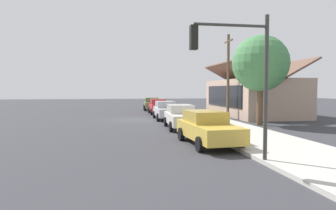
{
  "coord_description": "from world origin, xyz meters",
  "views": [
    {
      "loc": [
        25.86,
        -1.5,
        2.63
      ],
      "look_at": [
        0.6,
        2.77,
        1.3
      ],
      "focal_mm": 31.93,
      "sensor_mm": 36.0,
      "label": 1
    }
  ],
  "objects": [
    {
      "name": "car_ivory",
      "position": [
        6.22,
        2.72,
        0.82
      ],
      "size": [
        4.79,
        2.15,
        1.59
      ],
      "rotation": [
        0.0,
        0.0,
        -0.04
      ],
      "color": "silver",
      "rests_on": "ground"
    },
    {
      "name": "car_olive",
      "position": [
        -12.03,
        2.81,
        0.81
      ],
      "size": [
        4.41,
        2.25,
        1.59
      ],
      "rotation": [
        0.0,
        0.0,
        -0.05
      ],
      "color": "olive",
      "rests_on": "ground"
    },
    {
      "name": "storefront_building",
      "position": [
        -2.62,
        11.98,
        1.95
      ],
      "size": [
        12.23,
        6.44,
        5.37
      ],
      "color": "tan",
      "rests_on": "ground"
    },
    {
      "name": "ground_plane",
      "position": [
        0.0,
        0.0,
        0.0
      ],
      "size": [
        120.0,
        120.0,
        0.0
      ],
      "primitive_type": "plane",
      "color": "#38383D"
    },
    {
      "name": "traffic_light_main",
      "position": [
        16.16,
        2.54,
        3.49
      ],
      "size": [
        0.37,
        2.79,
        5.2
      ],
      "color": "#383833",
      "rests_on": "ground"
    },
    {
      "name": "car_cherry",
      "position": [
        -6.18,
        2.84,
        0.81
      ],
      "size": [
        4.53,
        2.04,
        1.59
      ],
      "rotation": [
        0.0,
        0.0,
        -0.02
      ],
      "color": "red",
      "rests_on": "ground"
    },
    {
      "name": "car_mustard",
      "position": [
        12.19,
        2.71,
        0.82
      ],
      "size": [
        4.85,
        2.25,
        1.59
      ],
      "rotation": [
        0.0,
        0.0,
        0.05
      ],
      "color": "gold",
      "rests_on": "ground"
    },
    {
      "name": "fire_hydrant_red",
      "position": [
        -4.8,
        4.2,
        0.5
      ],
      "size": [
        0.22,
        0.22,
        0.71
      ],
      "color": "red",
      "rests_on": "sidewalk_curb"
    },
    {
      "name": "car_silver",
      "position": [
        -0.02,
        2.65,
        0.81
      ],
      "size": [
        4.68,
        1.98,
        1.59
      ],
      "rotation": [
        0.0,
        0.0,
        -0.01
      ],
      "color": "silver",
      "rests_on": "ground"
    },
    {
      "name": "sidewalk_curb",
      "position": [
        0.0,
        5.6,
        0.08
      ],
      "size": [
        60.0,
        4.2,
        0.16
      ],
      "primitive_type": "cube",
      "color": "beige",
      "rests_on": "ground"
    },
    {
      "name": "shade_tree",
      "position": [
        5.37,
        8.81,
        4.52
      ],
      "size": [
        4.11,
        4.11,
        6.6
      ],
      "color": "brown",
      "rests_on": "ground"
    },
    {
      "name": "utility_pole_wooden",
      "position": [
        0.53,
        8.2,
        3.93
      ],
      "size": [
        1.8,
        0.24,
        7.5
      ],
      "color": "brown",
      "rests_on": "ground"
    }
  ]
}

